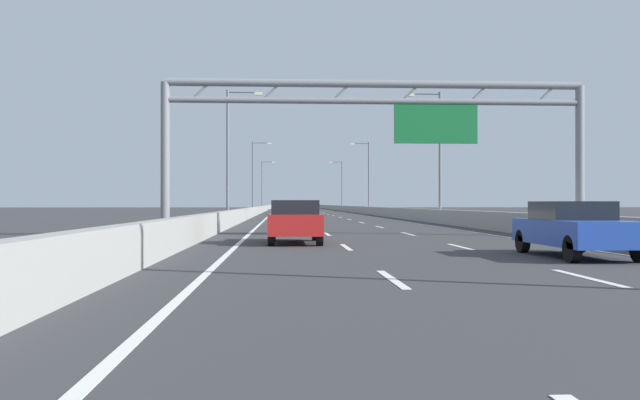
{
  "coord_description": "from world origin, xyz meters",
  "views": [
    {
      "loc": [
        -3.77,
        0.21,
        1.37
      ],
      "look_at": [
        0.89,
        85.61,
        1.77
      ],
      "focal_mm": 38.59,
      "sensor_mm": 36.0,
      "label": 1
    }
  ],
  "objects_px": {
    "streetlamp_left_far": "(255,173)",
    "red_car": "(295,221)",
    "streetlamp_right_mid": "(437,148)",
    "orange_car": "(284,207)",
    "streetlamp_right_far": "(367,173)",
    "sign_gantry": "(384,117)",
    "blue_car": "(575,228)",
    "streetlamp_left_mid": "(231,147)",
    "streetlamp_left_distant": "(263,182)",
    "streetlamp_right_distant": "(341,182)",
    "yellow_car": "(282,206)",
    "silver_car": "(286,209)"
  },
  "relations": [
    {
      "from": "streetlamp_right_mid",
      "to": "streetlamp_left_distant",
      "type": "distance_m",
      "value": 84.02
    },
    {
      "from": "streetlamp_left_far",
      "to": "red_car",
      "type": "xyz_separation_m",
      "value": [
        4.11,
        -67.28,
        -4.64
      ]
    },
    {
      "from": "streetlamp_left_far",
      "to": "streetlamp_right_far",
      "type": "xyz_separation_m",
      "value": [
        14.93,
        0.0,
        0.0
      ]
    },
    {
      "from": "silver_car",
      "to": "streetlamp_right_distant",
      "type": "bearing_deg",
      "value": 77.46
    },
    {
      "from": "streetlamp_left_far",
      "to": "orange_car",
      "type": "bearing_deg",
      "value": 71.91
    },
    {
      "from": "streetlamp_left_distant",
      "to": "streetlamp_right_distant",
      "type": "distance_m",
      "value": 14.93
    },
    {
      "from": "streetlamp_left_mid",
      "to": "blue_car",
      "type": "relative_size",
      "value": 2.17
    },
    {
      "from": "streetlamp_left_far",
      "to": "blue_car",
      "type": "height_order",
      "value": "streetlamp_left_far"
    },
    {
      "from": "streetlamp_right_mid",
      "to": "streetlamp_right_far",
      "type": "distance_m",
      "value": 41.34
    },
    {
      "from": "streetlamp_left_distant",
      "to": "yellow_car",
      "type": "distance_m",
      "value": 6.64
    },
    {
      "from": "streetlamp_right_mid",
      "to": "streetlamp_right_far",
      "type": "relative_size",
      "value": 1.0
    },
    {
      "from": "sign_gantry",
      "to": "streetlamp_right_distant",
      "type": "distance_m",
      "value": 104.86
    },
    {
      "from": "streetlamp_right_mid",
      "to": "streetlamp_right_distant",
      "type": "height_order",
      "value": "same"
    },
    {
      "from": "sign_gantry",
      "to": "streetlamp_right_mid",
      "type": "height_order",
      "value": "streetlamp_right_mid"
    },
    {
      "from": "streetlamp_left_distant",
      "to": "blue_car",
      "type": "xyz_separation_m",
      "value": [
        11.17,
        -115.0,
        -4.66
      ]
    },
    {
      "from": "streetlamp_left_mid",
      "to": "red_car",
      "type": "relative_size",
      "value": 2.24
    },
    {
      "from": "streetlamp_right_mid",
      "to": "streetlamp_right_distant",
      "type": "xyz_separation_m",
      "value": [
        0.0,
        82.69,
        0.0
      ]
    },
    {
      "from": "red_car",
      "to": "streetlamp_left_far",
      "type": "bearing_deg",
      "value": 93.5
    },
    {
      "from": "streetlamp_left_mid",
      "to": "orange_car",
      "type": "height_order",
      "value": "streetlamp_left_mid"
    },
    {
      "from": "blue_car",
      "to": "streetlamp_right_mid",
      "type": "bearing_deg",
      "value": 83.35
    },
    {
      "from": "streetlamp_right_distant",
      "to": "blue_car",
      "type": "bearing_deg",
      "value": -91.88
    },
    {
      "from": "streetlamp_right_far",
      "to": "silver_car",
      "type": "relative_size",
      "value": 2.11
    },
    {
      "from": "streetlamp_right_mid",
      "to": "orange_car",
      "type": "height_order",
      "value": "streetlamp_right_mid"
    },
    {
      "from": "streetlamp_left_far",
      "to": "streetlamp_left_distant",
      "type": "distance_m",
      "value": 41.34
    },
    {
      "from": "streetlamp_right_far",
      "to": "streetlamp_right_distant",
      "type": "relative_size",
      "value": 1.0
    },
    {
      "from": "streetlamp_left_far",
      "to": "orange_car",
      "type": "distance_m",
      "value": 13.61
    },
    {
      "from": "streetlamp_left_mid",
      "to": "red_car",
      "type": "distance_m",
      "value": 26.66
    },
    {
      "from": "streetlamp_left_mid",
      "to": "streetlamp_left_distant",
      "type": "xyz_separation_m",
      "value": [
        0.0,
        82.69,
        0.0
      ]
    },
    {
      "from": "streetlamp_left_mid",
      "to": "streetlamp_right_distant",
      "type": "height_order",
      "value": "same"
    },
    {
      "from": "streetlamp_right_mid",
      "to": "streetlamp_left_far",
      "type": "relative_size",
      "value": 1.0
    },
    {
      "from": "sign_gantry",
      "to": "orange_car",
      "type": "height_order",
      "value": "sign_gantry"
    },
    {
      "from": "streetlamp_left_mid",
      "to": "streetlamp_left_distant",
      "type": "bearing_deg",
      "value": 90.0
    },
    {
      "from": "streetlamp_right_far",
      "to": "streetlamp_right_mid",
      "type": "bearing_deg",
      "value": -90.0
    },
    {
      "from": "streetlamp_left_far",
      "to": "red_car",
      "type": "height_order",
      "value": "streetlamp_left_far"
    },
    {
      "from": "streetlamp_left_distant",
      "to": "sign_gantry",
      "type": "bearing_deg",
      "value": -85.75
    },
    {
      "from": "streetlamp_left_distant",
      "to": "blue_car",
      "type": "bearing_deg",
      "value": -84.45
    },
    {
      "from": "streetlamp_right_far",
      "to": "sign_gantry",
      "type": "bearing_deg",
      "value": -96.45
    },
    {
      "from": "streetlamp_right_mid",
      "to": "orange_car",
      "type": "relative_size",
      "value": 2.11
    },
    {
      "from": "sign_gantry",
      "to": "blue_car",
      "type": "bearing_deg",
      "value": -71.93
    },
    {
      "from": "streetlamp_right_far",
      "to": "orange_car",
      "type": "xyz_separation_m",
      "value": [
        -10.96,
        12.16,
        -4.64
      ]
    },
    {
      "from": "streetlamp_left_mid",
      "to": "streetlamp_right_far",
      "type": "bearing_deg",
      "value": 70.14
    },
    {
      "from": "orange_car",
      "to": "streetlamp_left_mid",
      "type": "bearing_deg",
      "value": -94.25
    },
    {
      "from": "red_car",
      "to": "sign_gantry",
      "type": "bearing_deg",
      "value": 47.56
    },
    {
      "from": "streetlamp_right_distant",
      "to": "red_car",
      "type": "height_order",
      "value": "streetlamp_right_distant"
    },
    {
      "from": "sign_gantry",
      "to": "streetlamp_left_mid",
      "type": "bearing_deg",
      "value": 109.53
    },
    {
      "from": "sign_gantry",
      "to": "orange_car",
      "type": "xyz_separation_m",
      "value": [
        -3.8,
        75.43,
        -4.12
      ]
    },
    {
      "from": "streetlamp_left_distant",
      "to": "streetlamp_left_far",
      "type": "bearing_deg",
      "value": -90.0
    },
    {
      "from": "streetlamp_right_far",
      "to": "red_car",
      "type": "distance_m",
      "value": 68.3
    },
    {
      "from": "streetlamp_left_far",
      "to": "streetlamp_right_distant",
      "type": "height_order",
      "value": "same"
    },
    {
      "from": "streetlamp_left_far",
      "to": "red_car",
      "type": "distance_m",
      "value": 67.56
    }
  ]
}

